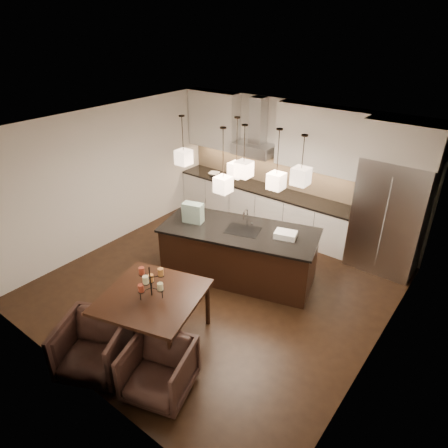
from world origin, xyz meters
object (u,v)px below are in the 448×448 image
Objects in this scene: refrigerator at (390,216)px; island_body at (239,254)px; armchair_left at (94,347)px; armchair_right at (159,370)px; dining_table at (154,317)px.

island_body is at bearing -135.88° from refrigerator.
armchair_right is (0.94, 0.27, -0.03)m from armchair_left.
armchair_right is at bearing -91.63° from island_body.
island_body is at bearing 73.22° from dining_table.
refrigerator reaches higher than island_body.
armchair_left is at bearing -110.84° from island_body.
dining_table is 1.53× the size of armchair_left.
dining_table is (-2.00, -3.98, -0.67)m from refrigerator.
dining_table reaches higher than armchair_right.
island_body is 2.78m from armchair_right.
armchair_left reaches higher than armchair_right.
dining_table is at bearing 121.81° from armchair_right.
island_body is 3.04× the size of armchair_left.
armchair_left is at bearing -114.40° from refrigerator.
armchair_left is 1.08× the size of armchair_right.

